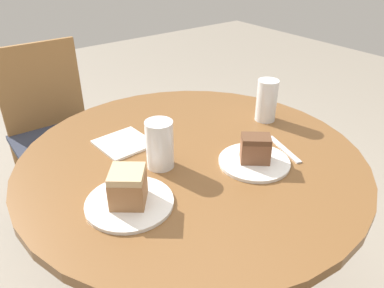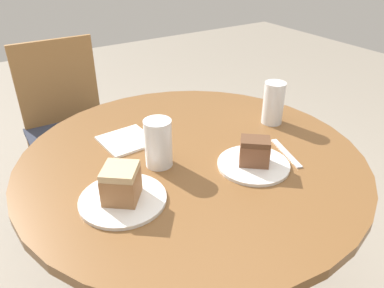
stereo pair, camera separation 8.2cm
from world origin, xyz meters
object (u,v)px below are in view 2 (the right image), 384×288
object	(u,v)px
glass_lemonade	(273,105)
glass_water	(158,145)
cake_slice_far	(121,183)
plate_near	(253,165)
cake_slice_near	(255,151)
plate_far	(123,199)
chair	(71,128)

from	to	relation	value
glass_lemonade	glass_water	size ratio (longest dim) A/B	1.05
cake_slice_far	glass_water	world-z (taller)	glass_water
plate_near	glass_lemonade	bearing A→B (deg)	37.37
plate_near	glass_lemonade	size ratio (longest dim) A/B	1.41
plate_near	cake_slice_near	world-z (taller)	cake_slice_near
plate_far	glass_water	bearing A→B (deg)	32.64
cake_slice_far	chair	bearing A→B (deg)	82.84
cake_slice_far	glass_water	xyz separation A→B (m)	(0.16, 0.10, 0.01)
plate_far	glass_water	world-z (taller)	glass_water
chair	glass_lemonade	distance (m)	1.08
chair	cake_slice_near	bearing A→B (deg)	-75.09
plate_near	cake_slice_far	bearing A→B (deg)	171.97
plate_far	cake_slice_near	xyz separation A→B (m)	(0.39, -0.06, 0.05)
cake_slice_far	glass_water	size ratio (longest dim) A/B	0.84
glass_water	cake_slice_far	bearing A→B (deg)	-147.36
chair	cake_slice_near	xyz separation A→B (m)	(0.26, -1.07, 0.33)
plate_near	glass_water	xyz separation A→B (m)	(-0.23, 0.16, 0.06)
cake_slice_near	glass_lemonade	size ratio (longest dim) A/B	0.69
cake_slice_far	glass_water	distance (m)	0.19
cake_slice_near	cake_slice_far	distance (m)	0.40
cake_slice_far	glass_lemonade	size ratio (longest dim) A/B	0.81
plate_near	cake_slice_far	world-z (taller)	cake_slice_far
glass_water	plate_far	bearing A→B (deg)	-147.36
glass_lemonade	chair	bearing A→B (deg)	119.84
cake_slice_near	glass_water	xyz separation A→B (m)	(-0.23, 0.16, 0.01)
chair	cake_slice_far	bearing A→B (deg)	-96.06
chair	glass_lemonade	world-z (taller)	glass_lemonade
cake_slice_far	cake_slice_near	bearing A→B (deg)	-8.03
plate_far	cake_slice_far	size ratio (longest dim) A/B	1.85
cake_slice_near	glass_water	size ratio (longest dim) A/B	0.72
plate_far	cake_slice_far	bearing A→B (deg)	0.00
plate_far	chair	bearing A→B (deg)	82.84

